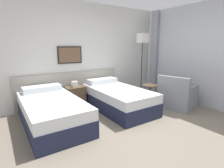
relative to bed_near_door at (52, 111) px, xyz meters
name	(u,v)px	position (x,y,z in m)	size (l,w,h in m)	color
ground_plane	(137,128)	(1.32, -1.09, -0.28)	(16.00, 16.00, 0.00)	slate
wall_headboard	(86,56)	(1.28, 1.04, 1.02)	(10.00, 0.10, 2.70)	silver
wall_window	(213,55)	(3.67, -1.18, 1.06)	(0.21, 4.61, 2.70)	white
bed_near_door	(52,111)	(0.00, 0.00, 0.00)	(1.03, 1.98, 0.66)	#1E233D
bed_near_window	(117,98)	(1.61, 0.00, 0.00)	(1.03, 1.98, 0.66)	#1E233D
nightstand	(75,96)	(0.81, 0.76, 0.00)	(0.47, 0.36, 0.67)	brown
floor_lamp	(142,43)	(2.89, 0.52, 1.37)	(0.26, 0.26, 1.92)	black
side_table	(150,91)	(2.50, -0.26, 0.11)	(0.43, 0.43, 0.56)	brown
armchair	(177,97)	(2.96, -0.76, 0.00)	(0.94, 0.94, 0.84)	gray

